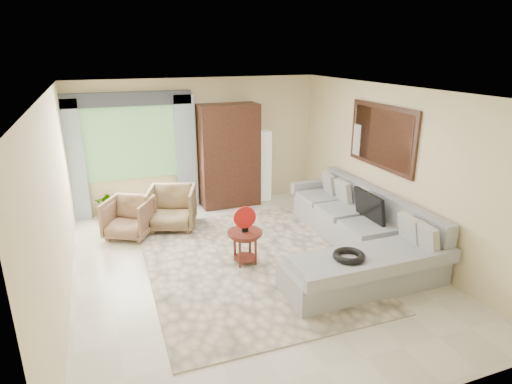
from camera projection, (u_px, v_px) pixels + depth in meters
name	position (u px, v px, depth m)	size (l,w,h in m)	color
ground	(249.00, 266.00, 6.48)	(6.00, 6.00, 0.00)	silver
area_rug	(249.00, 262.00, 6.58)	(3.00, 4.00, 0.02)	beige
sectional_sofa	(357.00, 237.00, 6.82)	(2.30, 3.46, 0.90)	#A1A4AA
tv_screen	(369.00, 206.00, 6.88)	(0.06, 0.74, 0.48)	black
garden_hose	(349.00, 256.00, 5.63)	(0.43, 0.43, 0.09)	black
coffee_table	(245.00, 247.00, 6.47)	(0.53, 0.53, 0.53)	#471B13
red_disc	(245.00, 217.00, 6.32)	(0.34, 0.34, 0.03)	#B71512
armchair_left	(129.00, 218.00, 7.42)	(0.74, 0.76, 0.69)	#916E4F
armchair_right	(172.00, 208.00, 7.76)	(0.82, 0.84, 0.77)	brown
potted_plant	(109.00, 204.00, 8.28)	(0.49, 0.42, 0.54)	#999999
armoire	(229.00, 156.00, 8.74)	(1.20, 0.55, 2.10)	#321710
floor_lamp	(264.00, 166.00, 9.16)	(0.24, 0.24, 1.50)	silver
window	(130.00, 143.00, 8.22)	(1.80, 0.04, 1.40)	#669E59
curtain_left	(73.00, 162.00, 7.87)	(0.40, 0.08, 2.30)	#9EB7CC
curtain_right	(186.00, 153.00, 8.57)	(0.40, 0.08, 2.30)	#9EB7CC
valance	(126.00, 99.00, 7.88)	(2.40, 0.12, 0.26)	#1E232D
wall_mirror	(381.00, 137.00, 7.05)	(0.05, 1.70, 1.05)	black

